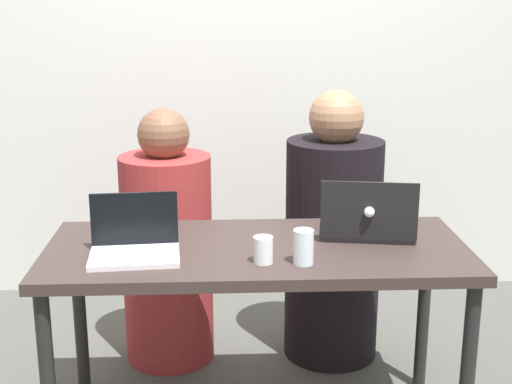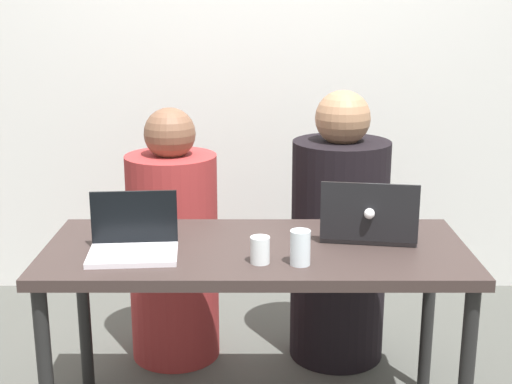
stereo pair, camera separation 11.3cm
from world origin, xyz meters
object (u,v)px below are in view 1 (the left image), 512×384
laptop_front_left (134,243)px  water_glass_center (263,252)px  person_on_left (167,251)px  person_on_right (333,241)px  water_glass_right (303,249)px  laptop_back_right (367,224)px

laptop_front_left → water_glass_center: laptop_front_left is taller
person_on_left → person_on_right: 0.73m
person_on_right → water_glass_right: size_ratio=10.35×
water_glass_center → water_glass_right: (0.13, -0.01, 0.01)m
person_on_left → laptop_front_left: size_ratio=3.61×
water_glass_center → water_glass_right: size_ratio=0.77×
person_on_right → laptop_front_left: (-0.78, -0.67, 0.24)m
person_on_right → water_glass_center: (-0.35, -0.75, 0.23)m
laptop_front_left → water_glass_right: laptop_front_left is taller
water_glass_right → water_glass_center: bearing=173.7°
person_on_left → water_glass_right: person_on_left is taller
person_on_left → person_on_right: (0.73, 0.00, 0.03)m
water_glass_center → person_on_right: bearing=65.1°
laptop_back_right → water_glass_center: laptop_back_right is taller
person_on_right → water_glass_right: 0.83m
person_on_right → laptop_front_left: person_on_right is taller
person_on_left → laptop_front_left: bearing=89.5°
water_glass_right → person_on_right: bearing=74.1°
laptop_back_right → water_glass_center: size_ratio=4.16×
water_glass_center → person_on_left: bearing=116.5°
person_on_left → water_glass_right: size_ratio=9.72×
person_on_right → water_glass_center: person_on_right is taller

